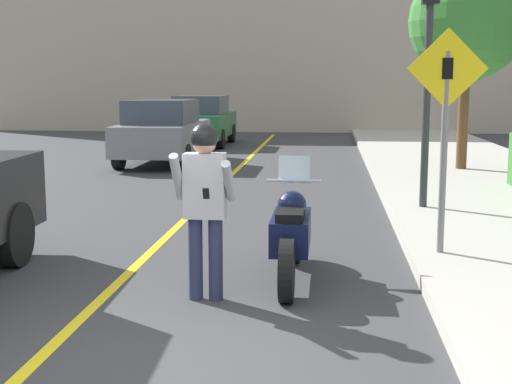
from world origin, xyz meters
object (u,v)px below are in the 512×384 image
(crossing_sign, at_px, (445,120))
(street_tree, at_px, (467,23))
(motorcycle, at_px, (291,235))
(traffic_light, at_px, (429,34))
(person_biker, at_px, (205,193))
(parked_car_grey, at_px, (163,131))
(parked_car_green, at_px, (202,120))

(crossing_sign, xyz_separation_m, street_tree, (1.74, 8.41, 1.74))
(motorcycle, relative_size, street_tree, 0.47)
(motorcycle, distance_m, traffic_light, 4.99)
(crossing_sign, height_order, street_tree, street_tree)
(person_biker, height_order, parked_car_grey, person_biker)
(person_biker, xyz_separation_m, crossing_sign, (2.52, 1.62, 0.64))
(parked_car_grey, relative_size, parked_car_green, 1.00)
(crossing_sign, height_order, parked_car_grey, crossing_sign)
(person_biker, relative_size, crossing_sign, 0.68)
(crossing_sign, bearing_deg, motorcycle, -154.14)
(person_biker, xyz_separation_m, street_tree, (4.25, 10.03, 2.37))
(person_biker, relative_size, traffic_light, 0.45)
(street_tree, bearing_deg, crossing_sign, -101.66)
(street_tree, height_order, parked_car_grey, street_tree)
(traffic_light, height_order, parked_car_grey, traffic_light)
(crossing_sign, bearing_deg, street_tree, 78.34)
(crossing_sign, height_order, parked_car_green, crossing_sign)
(parked_car_green, bearing_deg, parked_car_grey, -90.40)
(street_tree, relative_size, parked_car_green, 1.10)
(crossing_sign, xyz_separation_m, parked_car_grey, (-5.64, 9.95, -0.86))
(traffic_light, bearing_deg, street_tree, 73.82)
(traffic_light, bearing_deg, parked_car_green, 115.10)
(street_tree, bearing_deg, parked_car_grey, 168.26)
(person_biker, height_order, parked_car_green, person_biker)
(traffic_light, distance_m, street_tree, 5.54)
(crossing_sign, relative_size, parked_car_grey, 0.62)
(parked_car_grey, bearing_deg, crossing_sign, -60.43)
(crossing_sign, bearing_deg, person_biker, -147.22)
(street_tree, bearing_deg, person_biker, -112.97)
(person_biker, bearing_deg, street_tree, 67.03)
(person_biker, relative_size, parked_car_green, 0.42)
(parked_car_grey, bearing_deg, parked_car_green, 89.60)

